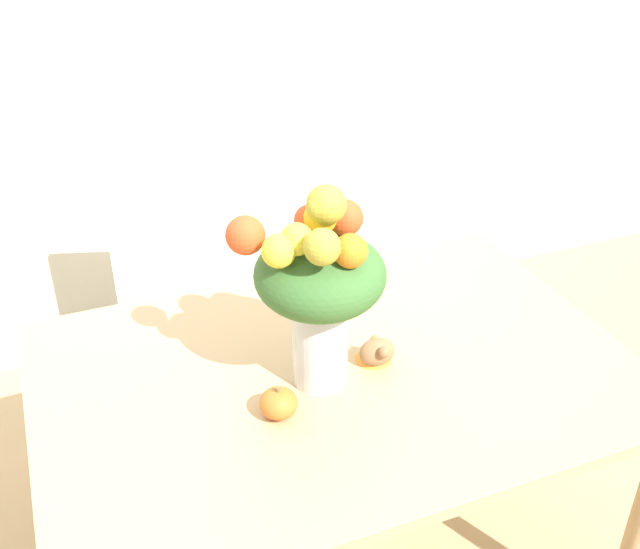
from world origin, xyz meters
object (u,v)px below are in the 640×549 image
at_px(pumpkin, 278,403).
at_px(dining_chair_near_window, 179,314).
at_px(flower_vase, 318,282).
at_px(turkey_figurine, 375,348).

height_order(pumpkin, dining_chair_near_window, dining_chair_near_window).
bearing_deg(flower_vase, pumpkin, -147.61).
xyz_separation_m(flower_vase, turkey_figurine, (0.16, 0.02, -0.23)).
relative_size(pumpkin, turkey_figurine, 0.71).
xyz_separation_m(turkey_figurine, dining_chair_near_window, (-0.33, 0.82, -0.33)).
bearing_deg(turkey_figurine, dining_chair_near_window, 111.91).
relative_size(flower_vase, pumpkin, 5.90).
xyz_separation_m(flower_vase, pumpkin, (-0.13, -0.08, -0.24)).
bearing_deg(dining_chair_near_window, flower_vase, -69.93).
distance_m(flower_vase, dining_chair_near_window, 1.03).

